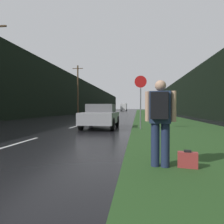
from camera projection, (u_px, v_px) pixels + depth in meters
grass_verge at (151, 114)px, 40.05m from camera, size 6.00×240.00×0.02m
lane_stripe_b at (15, 144)px, 6.86m from camera, size 0.12×3.00×0.01m
lane_stripe_c at (77, 126)px, 13.80m from camera, size 0.12×3.00×0.01m
lane_stripe_d at (97, 120)px, 20.75m from camera, size 0.12×3.00×0.01m
lane_stripe_e at (107, 117)px, 27.69m from camera, size 0.12×3.00×0.01m
lane_stripe_f at (113, 115)px, 34.63m from camera, size 0.12×3.00×0.01m
treeline_far_side at (83, 97)px, 51.99m from camera, size 2.00×140.00×8.08m
treeline_near_side at (173, 100)px, 49.15m from camera, size 2.00×140.00×6.65m
utility_pole_far at (78, 90)px, 33.76m from camera, size 1.80×0.24×8.46m
stop_sign at (141, 97)px, 11.55m from camera, size 0.69×0.07×3.12m
hitchhiker_with_backpack at (160, 118)px, 4.11m from camera, size 0.62×0.48×1.82m
suitcase at (188, 160)px, 4.09m from camera, size 0.41×0.23×0.38m
car_passing_near at (101, 116)px, 12.38m from camera, size 2.00×4.07×1.49m
delivery_truck at (124, 107)px, 91.27m from camera, size 2.63×8.41×3.36m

